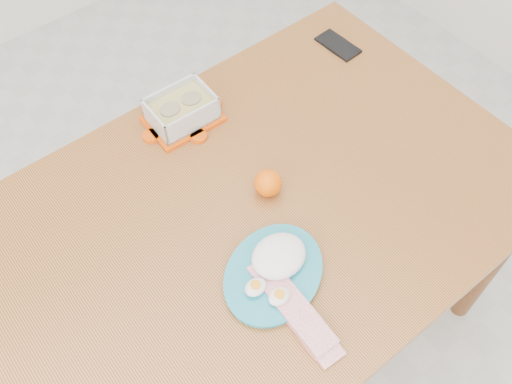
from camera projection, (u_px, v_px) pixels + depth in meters
ground at (217, 312)px, 1.96m from camera, size 3.50×3.50×0.00m
dining_table at (256, 227)px, 1.38m from camera, size 1.31×0.87×0.75m
food_container at (182, 110)px, 1.42m from camera, size 0.19×0.14×0.08m
orange_fruit at (268, 183)px, 1.30m from camera, size 0.06×0.06×0.06m
rice_plate at (275, 267)px, 1.19m from camera, size 0.32×0.32×0.07m
candy_bar at (291, 305)px, 1.16m from camera, size 0.07×0.24×0.02m
smartphone at (338, 45)px, 1.61m from camera, size 0.07×0.13×0.01m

